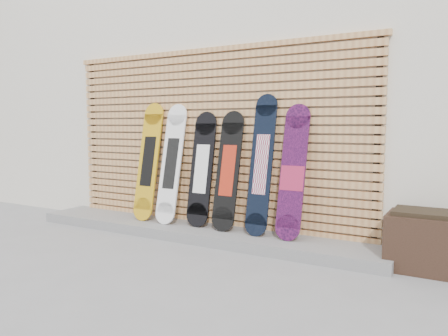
# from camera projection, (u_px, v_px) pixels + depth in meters

# --- Properties ---
(ground) EXTENTS (80.00, 80.00, 0.00)m
(ground) POSITION_uv_depth(u_px,v_px,m) (173.00, 252.00, 4.65)
(ground) COLOR gray
(ground) RESTS_ON ground
(building) EXTENTS (12.00, 5.00, 3.60)m
(building) POSITION_uv_depth(u_px,v_px,m) (322.00, 98.00, 7.25)
(building) COLOR beige
(building) RESTS_ON ground
(concrete_step) EXTENTS (4.60, 0.70, 0.12)m
(concrete_step) POSITION_uv_depth(u_px,v_px,m) (196.00, 232.00, 5.30)
(concrete_step) COLOR slate
(concrete_step) RESTS_ON ground
(slat_wall) EXTENTS (4.26, 0.08, 2.29)m
(slat_wall) POSITION_uv_depth(u_px,v_px,m) (209.00, 137.00, 5.45)
(slat_wall) COLOR tan
(slat_wall) RESTS_ON ground
(snowboard_0) EXTENTS (0.30, 0.34, 1.53)m
(snowboard_0) POSITION_uv_depth(u_px,v_px,m) (148.00, 161.00, 5.71)
(snowboard_0) COLOR gold
(snowboard_0) RESTS_ON concrete_step
(snowboard_1) EXTENTS (0.28, 0.37, 1.50)m
(snowboard_1) POSITION_uv_depth(u_px,v_px,m) (171.00, 163.00, 5.51)
(snowboard_1) COLOR white
(snowboard_1) RESTS_ON concrete_step
(snowboard_2) EXTENTS (0.30, 0.29, 1.40)m
(snowboard_2) POSITION_uv_depth(u_px,v_px,m) (202.00, 169.00, 5.33)
(snowboard_2) COLOR black
(snowboard_2) RESTS_ON concrete_step
(snowboard_3) EXTENTS (0.29, 0.33, 1.40)m
(snowboard_3) POSITION_uv_depth(u_px,v_px,m) (228.00, 170.00, 5.13)
(snowboard_3) COLOR black
(snowboard_3) RESTS_ON concrete_step
(snowboard_4) EXTENTS (0.26, 0.34, 1.59)m
(snowboard_4) POSITION_uv_depth(u_px,v_px,m) (261.00, 164.00, 4.90)
(snowboard_4) COLOR black
(snowboard_4) RESTS_ON concrete_step
(snowboard_5) EXTENTS (0.28, 0.35, 1.47)m
(snowboard_5) POSITION_uv_depth(u_px,v_px,m) (293.00, 172.00, 4.72)
(snowboard_5) COLOR black
(snowboard_5) RESTS_ON concrete_step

